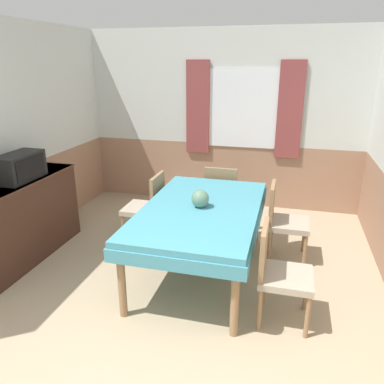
# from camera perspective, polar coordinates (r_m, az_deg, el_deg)

# --- Properties ---
(wall_back) EXTENTS (4.50, 0.10, 2.60)m
(wall_back) POSITION_cam_1_polar(r_m,az_deg,el_deg) (5.71, 4.89, 10.93)
(wall_back) COLOR silver
(wall_back) RESTS_ON ground_plane
(wall_left) EXTENTS (0.05, 4.38, 2.60)m
(wall_left) POSITION_cam_1_polar(r_m,az_deg,el_deg) (4.77, -25.85, 7.29)
(wall_left) COLOR silver
(wall_left) RESTS_ON ground_plane
(dining_table) EXTENTS (1.17, 1.94, 0.75)m
(dining_table) POSITION_cam_1_polar(r_m,az_deg,el_deg) (3.81, 1.40, -3.69)
(dining_table) COLOR teal
(dining_table) RESTS_ON ground_plane
(chair_right_far) EXTENTS (0.44, 0.44, 0.87)m
(chair_right_far) POSITION_cam_1_polar(r_m,az_deg,el_deg) (4.31, 13.70, -3.99)
(chair_right_far) COLOR #93704C
(chair_right_far) RESTS_ON ground_plane
(chair_right_near) EXTENTS (0.44, 0.44, 0.87)m
(chair_right_near) POSITION_cam_1_polar(r_m,az_deg,el_deg) (3.30, 13.04, -11.59)
(chair_right_near) COLOR #93704C
(chair_right_near) RESTS_ON ground_plane
(chair_head_window) EXTENTS (0.44, 0.44, 0.87)m
(chair_head_window) POSITION_cam_1_polar(r_m,az_deg,el_deg) (4.96, 4.61, -0.37)
(chair_head_window) COLOR #93704C
(chair_head_window) RESTS_ON ground_plane
(chair_left_far) EXTENTS (0.44, 0.44, 0.87)m
(chair_left_far) POSITION_cam_1_polar(r_m,az_deg,el_deg) (4.61, -6.76, -2.04)
(chair_left_far) COLOR #93704C
(chair_left_far) RESTS_ON ground_plane
(sideboard) EXTENTS (0.46, 1.60, 0.92)m
(sideboard) POSITION_cam_1_polar(r_m,az_deg,el_deg) (4.57, -24.58, -3.95)
(sideboard) COLOR #3D2319
(sideboard) RESTS_ON ground_plane
(tv) EXTENTS (0.29, 0.55, 0.29)m
(tv) POSITION_cam_1_polar(r_m,az_deg,el_deg) (4.42, -24.78, 3.50)
(tv) COLOR black
(tv) RESTS_ON sideboard
(vase) EXTENTS (0.18, 0.18, 0.18)m
(vase) POSITION_cam_1_polar(r_m,az_deg,el_deg) (3.73, 1.27, -1.02)
(vase) COLOR slate
(vase) RESTS_ON dining_table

